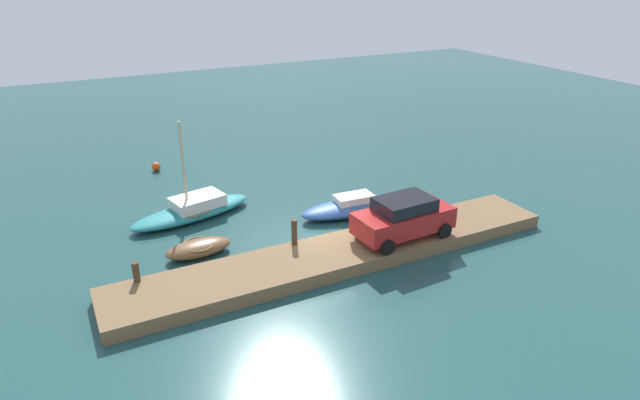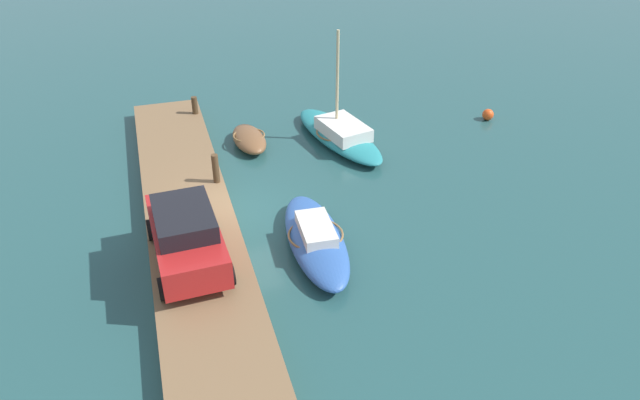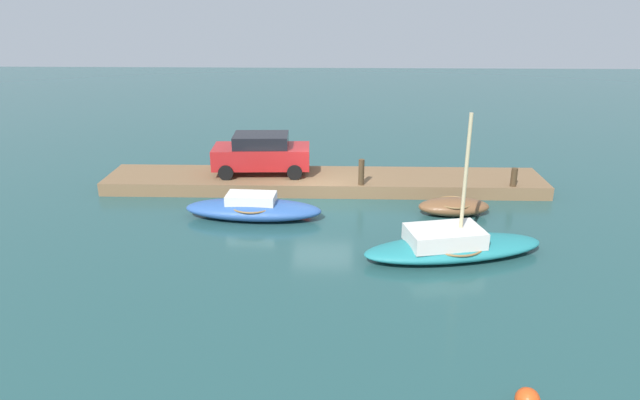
% 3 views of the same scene
% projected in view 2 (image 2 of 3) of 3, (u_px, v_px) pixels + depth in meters
% --- Properties ---
extents(ground_plane, '(84.00, 84.00, 0.00)m').
position_uv_depth(ground_plane, '(240.00, 215.00, 20.57)').
color(ground_plane, '#234C4C').
extents(dock_platform, '(18.82, 2.84, 0.55)m').
position_uv_depth(dock_platform, '(190.00, 217.00, 20.02)').
color(dock_platform, brown).
rests_on(dock_platform, ground_plane).
extents(motorboat_blue, '(5.25, 1.98, 0.98)m').
position_uv_depth(motorboat_blue, '(316.00, 238.00, 18.74)').
color(motorboat_blue, '#2D569E').
rests_on(motorboat_blue, ground_plane).
extents(dinghy_brown, '(2.78, 1.41, 0.64)m').
position_uv_depth(dinghy_brown, '(249.00, 139.00, 24.82)').
color(dinghy_brown, brown).
rests_on(dinghy_brown, ground_plane).
extents(sailboat_teal, '(6.24, 3.07, 4.70)m').
position_uv_depth(sailboat_teal, '(340.00, 134.00, 25.06)').
color(sailboat_teal, teal).
rests_on(sailboat_teal, ground_plane).
extents(mooring_post_west, '(0.25, 0.25, 0.76)m').
position_uv_depth(mooring_post_west, '(195.00, 105.00, 26.27)').
color(mooring_post_west, '#47331E').
rests_on(mooring_post_west, dock_platform).
extents(mooring_post_mid_west, '(0.24, 0.24, 1.08)m').
position_uv_depth(mooring_post_mid_west, '(216.00, 169.00, 21.13)').
color(mooring_post_mid_west, '#47331E').
rests_on(mooring_post_mid_west, dock_platform).
extents(parked_car, '(4.23, 2.19, 1.75)m').
position_uv_depth(parked_car, '(186.00, 235.00, 17.11)').
color(parked_car, '#B21E1E').
rests_on(parked_car, dock_platform).
extents(marker_buoy, '(0.51, 0.51, 0.51)m').
position_uv_depth(marker_buoy, '(488.00, 115.00, 27.08)').
color(marker_buoy, '#E54C19').
rests_on(marker_buoy, ground_plane).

